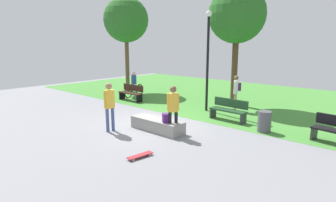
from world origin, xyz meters
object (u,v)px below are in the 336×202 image
Objects in this scene: park_bench_near_path at (229,109)px; tree_slender_maple at (126,20)px; lamp_post at (208,52)px; park_bench_far_right at (131,92)px; pedestrian_with_backpack at (236,90)px; concrete_ledge at (157,125)px; skater_watching at (173,106)px; skateboard_by_ledge at (140,155)px; tree_young_birch at (237,15)px; backpack_on_ledge at (165,118)px; trash_bin at (264,122)px; skater_performing_trick at (109,103)px; cyclist_on_bicycle at (134,86)px.

tree_slender_maple reaches higher than park_bench_near_path.
lamp_post reaches higher than park_bench_near_path.
pedestrian_with_backpack is (5.60, 1.77, 0.54)m from park_bench_far_right.
skater_watching reaches higher than concrete_ledge.
tree_slender_maple is at bearing 142.92° from park_bench_far_right.
skateboard_by_ledge is 5.21m from park_bench_near_path.
tree_slender_maple reaches higher than skater_watching.
tree_slender_maple is (-7.62, -0.83, 0.11)m from tree_young_birch.
skateboard_by_ledge is at bearing -38.64° from tree_slender_maple.
backpack_on_ledge is 0.52m from skater_watching.
skater_watching is 2.29× the size of trash_bin.
park_bench_near_path is (-0.13, 5.19, 0.42)m from skateboard_by_ledge.
trash_bin is 3.41m from pedestrian_with_backpack.
trash_bin is 0.46× the size of pedestrian_with_backpack.
skater_performing_trick reaches higher than trash_bin.
backpack_on_ledge is 0.07× the size of lamp_post.
cyclist_on_bicycle reaches higher than trash_bin.
tree_slender_maple reaches higher than skater_performing_trick.
cyclist_on_bicycle is (-6.52, -0.75, -0.39)m from pedestrian_with_backpack.
trash_bin is (3.47, -1.36, -2.41)m from lamp_post.
tree_young_birch is at bearing 123.60° from pedestrian_with_backpack.
concrete_ledge is 1.20× the size of skater_performing_trick.
lamp_post is at bearing 96.28° from concrete_ledge.
tree_slender_maple reaches higher than trash_bin.
skateboard_by_ledge is (2.64, -0.95, -1.01)m from skater_performing_trick.
skateboard_by_ledge is at bearing -74.34° from skater_watching.
backpack_on_ledge is (0.54, -0.14, 0.39)m from concrete_ledge.
skater_performing_trick is at bearing -44.34° from tree_slender_maple.
lamp_post is at bearing -96.68° from tree_young_birch.
park_bench_near_path is 0.90× the size of cyclist_on_bicycle.
concrete_ledge is at bearing -140.37° from trash_bin.
concrete_ledge is 0.67m from backpack_on_ledge.
lamp_post is at bearing -39.64° from backpack_on_ledge.
skater_performing_trick is at bearing -135.92° from concrete_ledge.
lamp_post is at bearing 153.52° from park_bench_near_path.
skater_performing_trick reaches higher than park_bench_far_right.
lamp_post is (-1.69, 0.84, 2.32)m from park_bench_near_path.
tree_young_birch is 7.82× the size of trash_bin.
skater_performing_trick is at bearing -99.18° from lamp_post.
park_bench_near_path is at bearing 81.31° from skater_watching.
concrete_ledge is 0.35× the size of tree_slender_maple.
pedestrian_with_backpack is at bearing 82.74° from concrete_ledge.
park_bench_near_path reaches higher than backpack_on_ledge.
skater_performing_trick is at bearing -48.84° from park_bench_far_right.
tree_slender_maple is (-2.81, 2.12, 4.22)m from park_bench_far_right.
skateboard_by_ledge is 1.05× the size of trash_bin.
skater_performing_trick is 2.22× the size of skateboard_by_ledge.
tree_slender_maple is (-8.33, 5.33, 4.09)m from backpack_on_ledge.
concrete_ledge is 4.67m from lamp_post.
park_bench_far_right is 8.05m from trash_bin.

